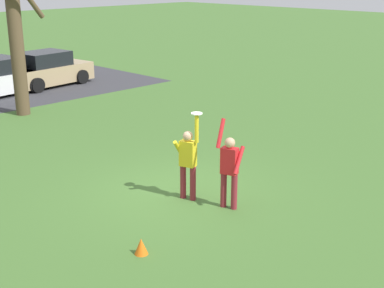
{
  "coord_description": "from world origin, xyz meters",
  "views": [
    {
      "loc": [
        -8.26,
        -8.7,
        5.08
      ],
      "look_at": [
        0.09,
        -0.46,
        1.31
      ],
      "focal_mm": 50.37,
      "sensor_mm": 36.0,
      "label": 1
    }
  ],
  "objects_px": {
    "person_catcher": "(188,159)",
    "bare_tree_tall": "(15,23)",
    "person_defender": "(229,167)",
    "field_cone_orange": "(141,246)",
    "frisbee_disc": "(197,113)",
    "parked_car_tan": "(47,70)"
  },
  "relations": [
    {
      "from": "frisbee_disc",
      "to": "field_cone_orange",
      "type": "xyz_separation_m",
      "value": [
        -2.51,
        -0.99,
        -1.93
      ]
    },
    {
      "from": "person_defender",
      "to": "field_cone_orange",
      "type": "height_order",
      "value": "person_defender"
    },
    {
      "from": "frisbee_disc",
      "to": "field_cone_orange",
      "type": "distance_m",
      "value": 3.32
    },
    {
      "from": "person_defender",
      "to": "bare_tree_tall",
      "type": "distance_m",
      "value": 11.22
    },
    {
      "from": "person_defender",
      "to": "parked_car_tan",
      "type": "xyz_separation_m",
      "value": [
        4.37,
        14.91,
        -0.25
      ]
    },
    {
      "from": "frisbee_disc",
      "to": "parked_car_tan",
      "type": "bearing_deg",
      "value": 71.97
    },
    {
      "from": "person_catcher",
      "to": "field_cone_orange",
      "type": "xyz_separation_m",
      "value": [
        -2.45,
        -1.2,
        -0.82
      ]
    },
    {
      "from": "field_cone_orange",
      "to": "parked_car_tan",
      "type": "bearing_deg",
      "value": 64.81
    },
    {
      "from": "person_defender",
      "to": "bare_tree_tall",
      "type": "bearing_deg",
      "value": -21.21
    },
    {
      "from": "frisbee_disc",
      "to": "bare_tree_tall",
      "type": "bearing_deg",
      "value": 83.38
    },
    {
      "from": "person_defender",
      "to": "person_catcher",
      "type": "bearing_deg",
      "value": 0.0
    },
    {
      "from": "bare_tree_tall",
      "to": "field_cone_orange",
      "type": "xyz_separation_m",
      "value": [
        -3.69,
        -11.13,
        -3.19
      ]
    },
    {
      "from": "frisbee_disc",
      "to": "person_defender",
      "type": "bearing_deg",
      "value": -73.76
    },
    {
      "from": "person_catcher",
      "to": "bare_tree_tall",
      "type": "height_order",
      "value": "bare_tree_tall"
    },
    {
      "from": "field_cone_orange",
      "to": "person_catcher",
      "type": "bearing_deg",
      "value": 26.19
    },
    {
      "from": "person_catcher",
      "to": "field_cone_orange",
      "type": "height_order",
      "value": "person_catcher"
    },
    {
      "from": "person_catcher",
      "to": "parked_car_tan",
      "type": "distance_m",
      "value": 14.67
    },
    {
      "from": "person_catcher",
      "to": "person_defender",
      "type": "relative_size",
      "value": 1.02
    },
    {
      "from": "frisbee_disc",
      "to": "bare_tree_tall",
      "type": "distance_m",
      "value": 10.29
    },
    {
      "from": "bare_tree_tall",
      "to": "person_defender",
      "type": "bearing_deg",
      "value": -94.96
    },
    {
      "from": "parked_car_tan",
      "to": "bare_tree_tall",
      "type": "bearing_deg",
      "value": -137.33
    },
    {
      "from": "person_defender",
      "to": "field_cone_orange",
      "type": "xyz_separation_m",
      "value": [
        -2.74,
        -0.2,
        -0.82
      ]
    }
  ]
}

